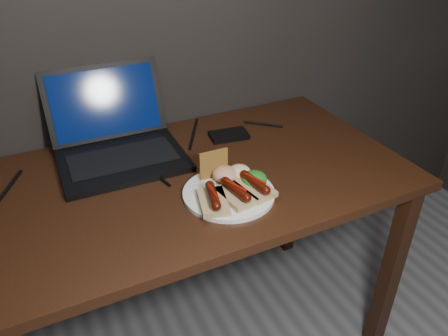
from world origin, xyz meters
name	(u,v)px	position (x,y,z in m)	size (l,w,h in m)	color
desk	(172,204)	(0.00, 1.38, 0.66)	(1.40, 0.70, 0.75)	#371C0D
laptop	(117,140)	(-0.10, 1.59, 0.80)	(0.38, 0.37, 0.25)	black
hard_drive	(229,135)	(0.27, 1.54, 0.76)	(0.13, 0.07, 0.02)	black
desk_cables	(155,154)	(0.01, 1.53, 0.75)	(0.95, 0.37, 0.01)	black
plate	(229,193)	(0.12, 1.24, 0.76)	(0.25, 0.25, 0.01)	white
bread_sausage_left	(213,199)	(0.06, 1.20, 0.78)	(0.10, 0.13, 0.04)	tan
bread_sausage_center	(236,193)	(0.12, 1.20, 0.78)	(0.09, 0.12, 0.04)	tan
bread_sausage_right	(255,186)	(0.18, 1.21, 0.78)	(0.09, 0.12, 0.04)	tan
crispbread	(214,164)	(0.11, 1.32, 0.80)	(0.09, 0.01, 0.09)	#AA7E2E
salad_greens	(254,179)	(0.20, 1.24, 0.78)	(0.07, 0.07, 0.04)	#105112
salsa_mound	(225,174)	(0.13, 1.29, 0.78)	(0.07, 0.07, 0.04)	#AA1F11
coleslaw_mound	(239,172)	(0.18, 1.29, 0.78)	(0.06, 0.06, 0.04)	white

